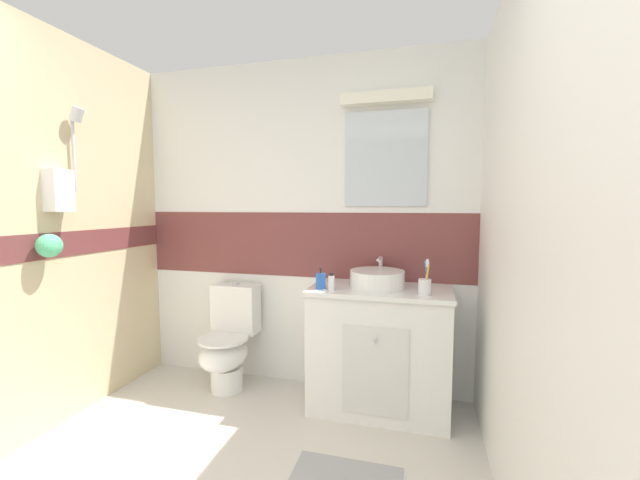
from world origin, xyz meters
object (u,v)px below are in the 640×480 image
Objects in this scene: toilet at (228,341)px; perfume_flask_small at (331,282)px; soap_dispenser at (321,281)px; toothbrush_cup at (425,285)px; sink_basin at (377,278)px.

perfume_flask_small is at bearing -11.27° from toilet.
soap_dispenser is at bearing -10.69° from toilet.
toothbrush_cup is at bearing -5.68° from toilet.
sink_basin is at bearing 30.12° from perfume_flask_small.
perfume_flask_small is (0.08, -0.02, 0.00)m from soap_dispenser.
soap_dispenser is at bearing -179.80° from toothbrush_cup.
soap_dispenser is at bearing 163.35° from perfume_flask_small.
toothbrush_cup is at bearing 2.55° from perfume_flask_small.
perfume_flask_small is (-0.28, -0.16, -0.01)m from sink_basin.
toilet is 6.87× the size of perfume_flask_small.
soap_dispenser is (-0.67, -0.00, -0.01)m from toothbrush_cup.
sink_basin is at bearing -0.41° from toilet.
toothbrush_cup is at bearing -23.51° from sink_basin.
toothbrush_cup is 0.59m from perfume_flask_small.
sink_basin is 0.38m from soap_dispenser.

